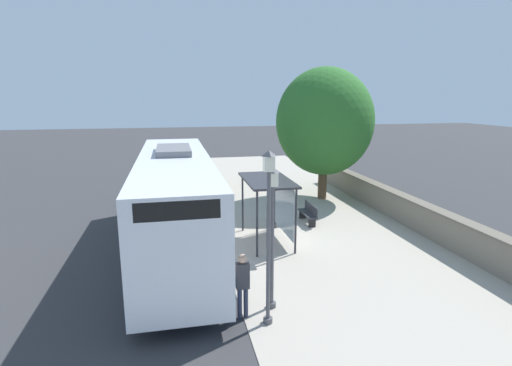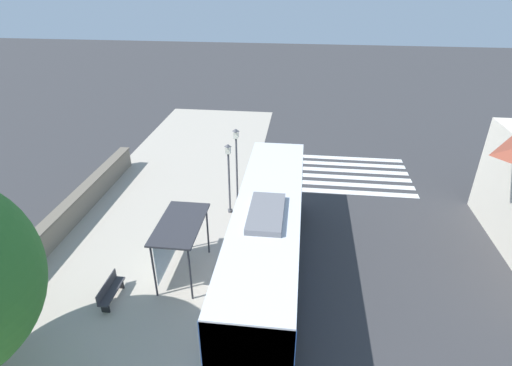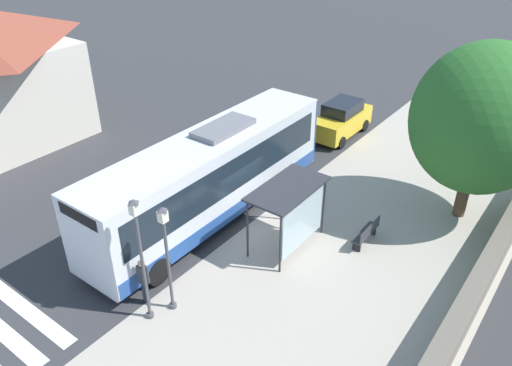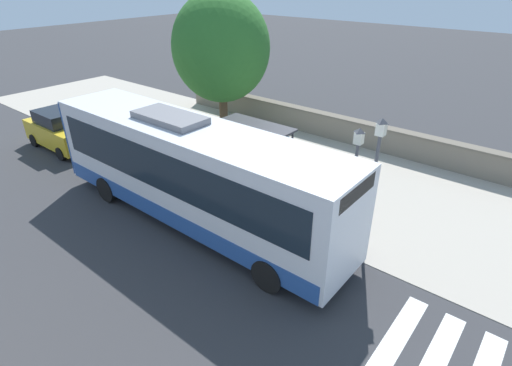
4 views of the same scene
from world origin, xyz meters
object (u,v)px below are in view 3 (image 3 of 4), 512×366
Objects in this scene: bus_shelter at (291,199)px; parked_car_behind_bus at (341,119)px; pedestrian at (143,278)px; bus at (211,175)px; bench at (366,233)px; street_lamp_far at (167,251)px; shade_tree at (482,119)px; street_lamp_near at (141,252)px.

bus_shelter reaches higher than parked_car_behind_bus.
parked_car_behind_bus reaches higher than pedestrian.
bus_shelter is (-3.63, -0.23, 0.15)m from bus.
street_lamp_far is (3.44, 6.83, 1.85)m from bench.
street_lamp_far is 12.43m from shade_tree.
street_lamp_near is (-0.58, 0.38, 1.58)m from pedestrian.
bus is 10.43m from shade_tree.
bus_shelter is 10.41m from parked_car_behind_bus.
bus_shelter is 5.78m from pedestrian.
pedestrian is 8.38m from bench.
shade_tree reaches higher than bus.
street_lamp_near is 0.84m from street_lamp_far.
street_lamp_far is at bearing -111.15° from street_lamp_near.
parked_car_behind_bus is at bearing -55.54° from bench.
pedestrian is at bearing 94.36° from parked_car_behind_bus.
bus_shelter is 5.89m from street_lamp_near.
shade_tree is (-4.45, -5.94, 2.17)m from bus_shelter.
bus is at bearing 3.58° from bus_shelter.
shade_tree is (-2.22, -4.05, 3.80)m from bench.
pedestrian is at bearing -33.62° from street_lamp_near.
bus_shelter is 0.45× the size of shade_tree.
street_lamp_near is 0.62× the size of shade_tree.
street_lamp_near is (3.73, 7.56, 2.15)m from bench.
bus is at bearing -68.61° from street_lamp_near.
street_lamp_far is at bearing 62.50° from shade_tree.
street_lamp_near is (1.50, 5.67, 0.52)m from bus_shelter.
bus is 2.87× the size of parked_car_behind_bus.
pedestrian reaches higher than bench.
bus_shelter reaches higher than pedestrian.
bus reaches higher than bus_shelter.
bus is 2.67× the size of street_lamp_near.
street_lamp_far reaches higher than bus.
street_lamp_near is 13.15m from shade_tree.
parked_car_behind_bus is (3.23, -9.83, -1.18)m from bus_shelter.
shade_tree reaches higher than bus_shelter.
parked_car_behind_bus is at bearing -71.81° from bus_shelter.
pedestrian is 13.38m from shade_tree.
bench is (-5.86, -2.11, -1.47)m from bus.
street_lamp_near is 1.14× the size of street_lamp_far.
bus_shelter is 3.34m from bench.
shade_tree is at bearing -126.83° from bus_shelter.
shade_tree reaches higher than bench.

